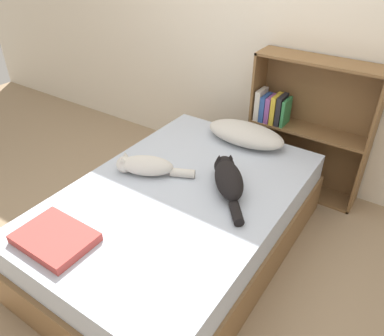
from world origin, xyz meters
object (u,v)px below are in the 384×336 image
object	(u,v)px
bed	(180,222)
bookshelf	(305,124)
cat_light	(145,166)
cat_dark	(228,178)
pillow	(245,134)

from	to	relation	value
bed	bookshelf	bearing A→B (deg)	72.64
cat_light	bookshelf	xyz separation A→B (m)	(0.69, 1.18, 0.02)
bed	cat_dark	world-z (taller)	cat_dark
pillow	cat_light	bearing A→B (deg)	-115.35
bookshelf	bed	bearing A→B (deg)	-107.36
cat_light	cat_dark	size ratio (longest dim) A/B	1.02
bed	cat_light	world-z (taller)	cat_light
bookshelf	cat_light	bearing A→B (deg)	-120.46
pillow	cat_dark	world-z (taller)	cat_dark
pillow	bookshelf	xyz separation A→B (m)	(0.33, 0.41, 0.00)
pillow	bookshelf	size ratio (longest dim) A/B	0.55
cat_light	bookshelf	distance (m)	1.37
cat_light	cat_dark	bearing A→B (deg)	172.31
bed	cat_dark	bearing A→B (deg)	41.59
bed	cat_light	distance (m)	0.45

